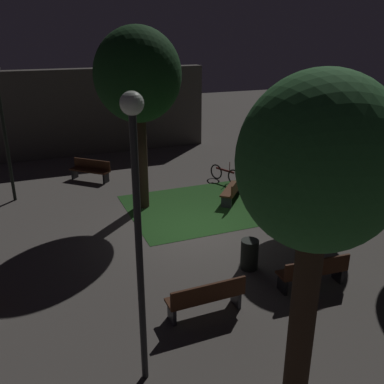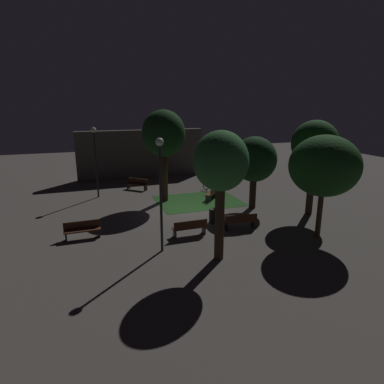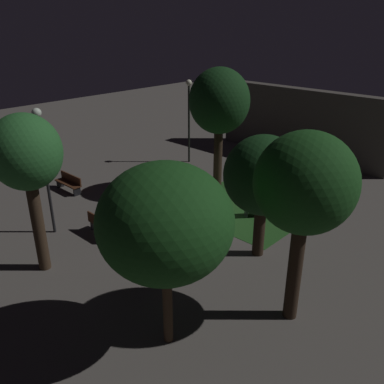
{
  "view_description": "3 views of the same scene",
  "coord_description": "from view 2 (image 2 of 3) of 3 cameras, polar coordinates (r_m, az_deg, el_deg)",
  "views": [
    {
      "loc": [
        -4.76,
        -11.53,
        6.04
      ],
      "look_at": [
        0.44,
        1.38,
        0.76
      ],
      "focal_mm": 39.65,
      "sensor_mm": 36.0,
      "label": 1
    },
    {
      "loc": [
        -6.63,
        -19.45,
        6.69
      ],
      "look_at": [
        0.6,
        1.42,
        0.76
      ],
      "focal_mm": 31.16,
      "sensor_mm": 36.0,
      "label": 2
    },
    {
      "loc": [
        11.21,
        -12.28,
        8.29
      ],
      "look_at": [
        -0.47,
        0.04,
        0.94
      ],
      "focal_mm": 37.53,
      "sensor_mm": 36.0,
      "label": 3
    }
  ],
  "objects": [
    {
      "name": "lamp_post_near_wall",
      "position": [
        24.69,
        -16.24,
        6.72
      ],
      "size": [
        0.36,
        0.36,
        5.04
      ],
      "color": "black",
      "rests_on": "ground"
    },
    {
      "name": "bench_near_trees",
      "position": [
        26.81,
        -9.32,
        1.43
      ],
      "size": [
        1.63,
        1.59,
        0.88
      ],
      "color": "#422314",
      "rests_on": "ground"
    },
    {
      "name": "tree_back_right",
      "position": [
        21.57,
        10.62,
        5.44
      ],
      "size": [
        2.84,
        2.84,
        4.67
      ],
      "color": "#2D2116",
      "rests_on": "ground"
    },
    {
      "name": "bench_front_right",
      "position": [
        23.91,
        3.6,
        -0.06
      ],
      "size": [
        1.54,
        1.67,
        0.88
      ],
      "color": "#512D19",
      "rests_on": "ground"
    },
    {
      "name": "bench_corner",
      "position": [
        17.89,
        -18.27,
        -6.07
      ],
      "size": [
        1.81,
        0.52,
        0.88
      ],
      "color": "#422314",
      "rests_on": "ground"
    },
    {
      "name": "bench_by_lamp",
      "position": [
        18.35,
        8.3,
        -4.91
      ],
      "size": [
        1.83,
        0.61,
        0.88
      ],
      "color": "#422314",
      "rests_on": "ground"
    },
    {
      "name": "grass_lawn",
      "position": [
        23.45,
        1.1,
        -1.53
      ],
      "size": [
        5.73,
        4.46,
        0.01
      ],
      "primitive_type": "cube",
      "color": "#23511E",
      "rests_on": "ground"
    },
    {
      "name": "tree_right_canopy",
      "position": [
        13.8,
        4.94,
        4.84
      ],
      "size": [
        2.32,
        2.32,
        5.63
      ],
      "color": "#38281C",
      "rests_on": "ground"
    },
    {
      "name": "lamp_post_plaza_west",
      "position": [
        14.73,
        -5.43,
        2.44
      ],
      "size": [
        0.36,
        0.36,
        5.25
      ],
      "color": "black",
      "rests_on": "ground"
    },
    {
      "name": "trash_bin",
      "position": [
        19.18,
        3.65,
        -4.09
      ],
      "size": [
        0.48,
        0.48,
        0.84
      ],
      "primitive_type": "cylinder",
      "color": "black",
      "rests_on": "ground"
    },
    {
      "name": "building_wall_backdrop",
      "position": [
        31.02,
        -8.68,
        6.47
      ],
      "size": [
        11.43,
        0.8,
        4.33
      ],
      "primitive_type": "cube",
      "color": "#4C4742",
      "rests_on": "ground"
    },
    {
      "name": "tree_lawn_side",
      "position": [
        17.55,
        21.72,
        4.14
      ],
      "size": [
        3.42,
        3.42,
        5.22
      ],
      "color": "#423021",
      "rests_on": "ground"
    },
    {
      "name": "tree_left_canopy",
      "position": [
        22.76,
        -4.87,
        9.79
      ],
      "size": [
        2.91,
        2.91,
        6.27
      ],
      "color": "#2D2116",
      "rests_on": "ground"
    },
    {
      "name": "tree_tall_center",
      "position": [
        21.14,
        20.27,
        7.56
      ],
      "size": [
        2.74,
        2.74,
        5.74
      ],
      "color": "#2D2116",
      "rests_on": "ground"
    },
    {
      "name": "ground_plane",
      "position": [
        21.61,
        -0.28,
        -3.01
      ],
      "size": [
        60.0,
        60.0,
        0.0
      ],
      "primitive_type": "plane",
      "color": "#56514C"
    },
    {
      "name": "bicycle",
      "position": [
        26.02,
        3.15,
        0.89
      ],
      "size": [
        0.68,
        1.57,
        0.93
      ],
      "color": "black",
      "rests_on": "ground"
    },
    {
      "name": "bench_front_left",
      "position": [
        17.26,
        -0.36,
        -6.05
      ],
      "size": [
        1.81,
        0.5,
        0.88
      ],
      "color": "#422314",
      "rests_on": "ground"
    }
  ]
}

